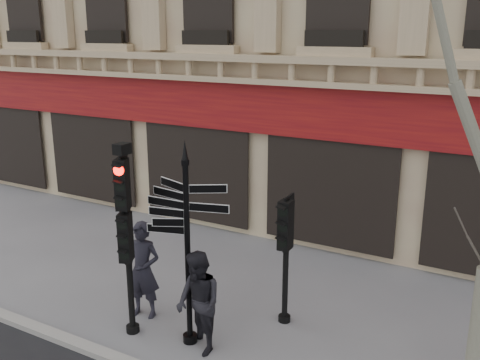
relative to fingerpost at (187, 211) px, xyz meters
The scene contains 6 objects.
ground 2.65m from the fingerpost, 18.79° to the left, with size 80.00×80.00×0.00m, color slate.
fingerpost is the anchor object (origin of this frame).
traffic_signal_main 1.19m from the fingerpost, 167.25° to the right, with size 0.48×0.43×3.65m.
traffic_signal_secondary 2.08m from the fingerpost, 51.51° to the left, with size 0.43×0.31×2.50m.
pedestrian_a 2.08m from the fingerpost, 165.14° to the left, with size 0.72×0.47×1.96m, color black.
pedestrian_b 1.64m from the fingerpost, 24.60° to the right, with size 0.91×0.71×1.86m, color black.
Camera 1 is at (4.34, -7.33, 5.51)m, focal length 40.00 mm.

